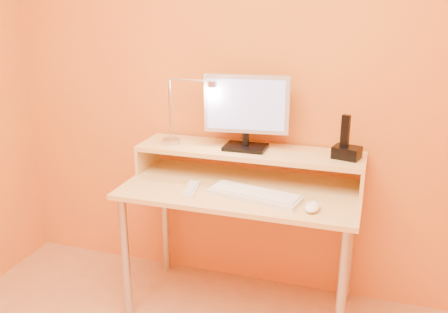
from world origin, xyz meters
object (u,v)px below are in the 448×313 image
(phone_dock, at_px, (347,152))
(remote_control, at_px, (192,189))
(lamp_base, at_px, (171,141))
(monitor_panel, at_px, (247,104))
(mouse, at_px, (312,207))
(keyboard, at_px, (254,195))

(phone_dock, xyz_separation_m, remote_control, (-0.72, -0.27, -0.18))
(lamp_base, relative_size, remote_control, 0.50)
(lamp_base, height_order, remote_control, lamp_base)
(monitor_panel, bearing_deg, mouse, -46.48)
(monitor_panel, relative_size, lamp_base, 4.42)
(monitor_panel, distance_m, phone_dock, 0.56)
(phone_dock, bearing_deg, remote_control, -145.28)
(keyboard, bearing_deg, phone_dock, 43.60)
(remote_control, bearing_deg, monitor_panel, 43.79)
(keyboard, distance_m, remote_control, 0.32)
(remote_control, bearing_deg, phone_dock, 10.25)
(monitor_panel, xyz_separation_m, lamp_base, (-0.41, -0.04, -0.23))
(keyboard, xyz_separation_m, mouse, (0.29, -0.07, 0.01))
(phone_dock, bearing_deg, monitor_panel, -166.88)
(phone_dock, bearing_deg, keyboard, -133.44)
(lamp_base, bearing_deg, remote_control, -48.98)
(monitor_panel, relative_size, phone_dock, 3.40)
(monitor_panel, height_order, lamp_base, monitor_panel)
(monitor_panel, distance_m, lamp_base, 0.47)
(mouse, relative_size, remote_control, 0.58)
(remote_control, bearing_deg, mouse, -15.49)
(monitor_panel, relative_size, keyboard, 0.97)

